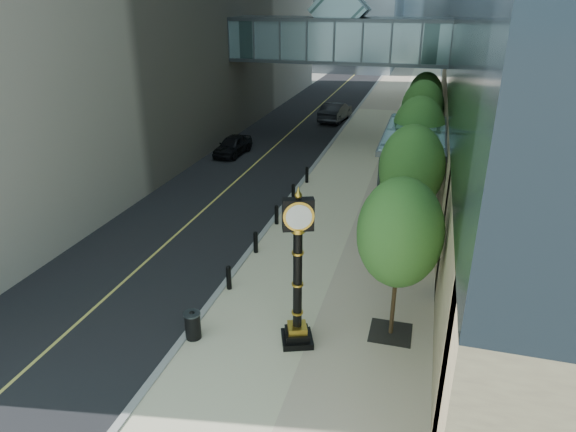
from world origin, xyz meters
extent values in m
plane|color=gray|center=(0.00, 0.00, 0.00)|extent=(320.00, 320.00, 0.00)
cube|color=black|center=(-7.00, 40.00, 0.01)|extent=(8.00, 180.00, 0.02)
cube|color=beige|center=(1.00, 40.00, 0.03)|extent=(8.00, 180.00, 0.06)
cube|color=gray|center=(-3.00, 40.00, 0.04)|extent=(0.25, 180.00, 0.07)
cube|color=slate|center=(-3.00, 28.00, 7.50)|extent=(17.00, 4.00, 3.00)
cube|color=#383F44|center=(-3.00, 28.00, 6.05)|extent=(17.00, 4.20, 0.25)
cube|color=#383F44|center=(-3.00, 28.00, 8.95)|extent=(17.00, 4.20, 0.25)
cube|color=slate|center=(-3.00, 28.00, 9.60)|extent=(4.24, 3.00, 4.24)
cube|color=#383F44|center=(3.50, 14.00, 4.20)|extent=(3.00, 8.00, 0.25)
cube|color=slate|center=(3.50, 14.00, 4.35)|extent=(2.80, 7.80, 0.06)
cylinder|color=#383F44|center=(2.20, 10.30, 2.10)|extent=(0.12, 0.12, 4.20)
cylinder|color=#383F44|center=(2.20, 17.70, 2.10)|extent=(0.12, 0.12, 4.20)
cylinder|color=black|center=(-2.70, 1.00, 0.51)|extent=(0.20, 0.20, 0.90)
cylinder|color=black|center=(-2.70, 4.20, 0.51)|extent=(0.20, 0.20, 0.90)
cylinder|color=black|center=(-2.70, 7.40, 0.51)|extent=(0.20, 0.20, 0.90)
cylinder|color=black|center=(-2.70, 10.60, 0.51)|extent=(0.20, 0.20, 0.90)
cylinder|color=black|center=(-2.70, 13.80, 0.51)|extent=(0.20, 0.20, 0.90)
cylinder|color=black|center=(-2.70, 17.00, 0.51)|extent=(0.20, 0.20, 0.90)
cube|color=black|center=(3.60, 3.00, 0.07)|extent=(1.40, 1.40, 0.02)
cylinder|color=#3C2E19|center=(3.60, 3.00, 1.52)|extent=(0.14, 0.14, 2.93)
ellipsoid|color=#325E22|center=(3.60, 3.00, 3.79)|extent=(2.68, 2.68, 3.58)
cube|color=black|center=(3.60, 9.50, 0.07)|extent=(1.40, 1.40, 0.02)
cylinder|color=#3C2E19|center=(3.60, 9.50, 1.56)|extent=(0.14, 0.14, 3.00)
ellipsoid|color=#325E22|center=(3.60, 9.50, 3.88)|extent=(2.75, 2.75, 3.67)
cube|color=black|center=(3.60, 16.00, 0.07)|extent=(1.40, 1.40, 0.02)
cylinder|color=#3C2E19|center=(3.60, 16.00, 1.57)|extent=(0.14, 0.14, 3.03)
ellipsoid|color=#325E22|center=(3.60, 16.00, 3.91)|extent=(2.77, 2.77, 3.70)
cube|color=black|center=(3.60, 22.50, 0.07)|extent=(1.40, 1.40, 0.02)
cylinder|color=#3C2E19|center=(3.60, 22.50, 1.54)|extent=(0.14, 0.14, 2.96)
ellipsoid|color=#325E22|center=(3.60, 22.50, 3.83)|extent=(2.72, 2.72, 3.62)
cube|color=black|center=(3.60, 29.00, 0.07)|extent=(1.40, 1.40, 0.02)
cylinder|color=#3C2E19|center=(3.60, 29.00, 1.45)|extent=(0.14, 0.14, 2.79)
ellipsoid|color=#325E22|center=(3.60, 29.00, 3.61)|extent=(2.55, 2.55, 3.41)
cube|color=black|center=(0.68, 1.68, 0.17)|extent=(1.28, 1.28, 0.22)
cube|color=black|center=(0.68, 1.68, 0.39)|extent=(0.99, 0.99, 0.22)
cube|color=gold|center=(0.68, 1.68, 0.61)|extent=(0.78, 0.78, 0.22)
cylinder|color=black|center=(0.68, 1.68, 2.42)|extent=(0.29, 0.29, 3.41)
cube|color=black|center=(0.68, 1.68, 4.62)|extent=(0.99, 0.64, 0.99)
cylinder|color=white|center=(0.68, 1.88, 4.62)|extent=(0.73, 0.31, 0.77)
cylinder|color=white|center=(0.68, 1.49, 4.62)|extent=(0.73, 0.31, 0.77)
sphere|color=gold|center=(0.68, 1.68, 5.22)|extent=(0.22, 0.22, 0.22)
cylinder|color=black|center=(-2.70, 0.99, 0.51)|extent=(0.54, 0.54, 0.90)
imported|color=#AFACA0|center=(3.91, 10.60, 0.83)|extent=(0.66, 0.56, 1.53)
imported|color=black|center=(-9.23, 21.51, 0.71)|extent=(1.91, 4.14, 1.37)
imported|color=black|center=(-4.20, 34.17, 0.86)|extent=(2.35, 5.26, 1.68)
camera|label=1|loc=(4.10, -11.75, 10.54)|focal=32.00mm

